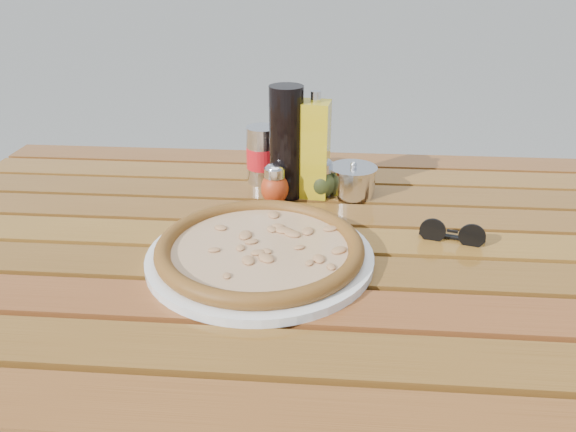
# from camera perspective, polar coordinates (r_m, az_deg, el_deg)

# --- Properties ---
(table) EXTENTS (1.40, 0.90, 0.75)m
(table) POSITION_cam_1_polar(r_m,az_deg,el_deg) (1.01, -0.09, -5.94)
(table) COLOR #39220D
(table) RESTS_ON ground
(plate) EXTENTS (0.44, 0.44, 0.01)m
(plate) POSITION_cam_1_polar(r_m,az_deg,el_deg) (0.90, -2.85, -4.11)
(plate) COLOR white
(plate) RESTS_ON table
(pizza) EXTENTS (0.38, 0.38, 0.03)m
(pizza) POSITION_cam_1_polar(r_m,az_deg,el_deg) (0.89, -2.87, -3.23)
(pizza) COLOR beige
(pizza) RESTS_ON plate
(pepper_shaker) EXTENTS (0.06, 0.06, 0.08)m
(pepper_shaker) POSITION_cam_1_polar(r_m,az_deg,el_deg) (1.08, -1.36, 3.22)
(pepper_shaker) COLOR #BD3A15
(pepper_shaker) RESTS_ON table
(oregano_shaker) EXTENTS (0.06, 0.06, 0.08)m
(oregano_shaker) POSITION_cam_1_polar(r_m,az_deg,el_deg) (1.11, 3.52, 3.82)
(oregano_shaker) COLOR #39441B
(oregano_shaker) RESTS_ON table
(dark_bottle) EXTENTS (0.07, 0.07, 0.22)m
(dark_bottle) POSITION_cam_1_polar(r_m,az_deg,el_deg) (1.09, -0.17, 7.45)
(dark_bottle) COLOR black
(dark_bottle) RESTS_ON table
(soda_can) EXTENTS (0.08, 0.08, 0.12)m
(soda_can) POSITION_cam_1_polar(r_m,az_deg,el_deg) (1.18, -2.61, 6.16)
(soda_can) COLOR silver
(soda_can) RESTS_ON table
(olive_oil_cruet) EXTENTS (0.06, 0.06, 0.21)m
(olive_oil_cruet) POSITION_cam_1_polar(r_m,az_deg,el_deg) (1.10, 2.73, 6.80)
(olive_oil_cruet) COLOR gold
(olive_oil_cruet) RESTS_ON table
(parmesan_tin) EXTENTS (0.10, 0.10, 0.07)m
(parmesan_tin) POSITION_cam_1_polar(r_m,az_deg,el_deg) (1.13, 6.58, 3.62)
(parmesan_tin) COLOR silver
(parmesan_tin) RESTS_ON table
(sunglasses) EXTENTS (0.11, 0.04, 0.04)m
(sunglasses) POSITION_cam_1_polar(r_m,az_deg,el_deg) (0.98, 16.33, -1.77)
(sunglasses) COLOR black
(sunglasses) RESTS_ON table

